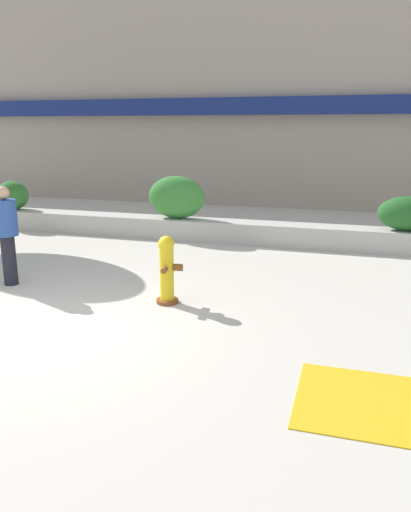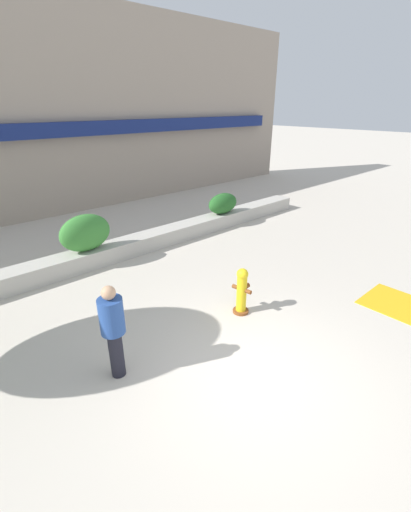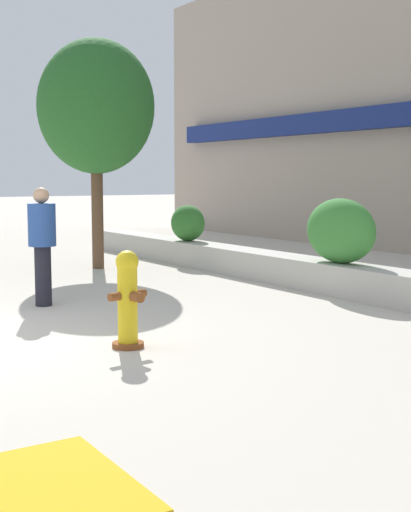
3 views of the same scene
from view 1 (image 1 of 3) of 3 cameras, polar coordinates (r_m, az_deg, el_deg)
name	(u,v)px [view 1 (image 1 of 3)]	position (r m, az deg, el deg)	size (l,w,h in m)	color
ground_plane	(39,328)	(7.33, -18.50, -7.84)	(120.00, 120.00, 0.00)	beige
building_facade	(239,88)	(17.98, 3.85, 18.63)	(30.00, 1.36, 8.00)	gray
planter_wall_low	(182,228)	(12.42, -2.67, 3.17)	(18.00, 0.70, 0.50)	#B7B2A8
hedge_bush_0	(13,195)	(14.67, -21.17, 6.49)	(0.91, 0.66, 0.78)	#2D6B28
hedge_bush_1	(177,197)	(12.34, -3.33, 6.72)	(1.43, 0.66, 1.04)	#387F33
hedge_bush_2	(409,214)	(11.68, 22.21, 4.50)	(1.30, 0.68, 0.75)	#235B23
fire_hydrant	(167,269)	(7.78, -4.42, -1.51)	(0.46, 0.48, 1.08)	brown
pedestrian	(6,229)	(9.25, -21.83, 2.84)	(0.56, 0.56, 1.73)	black
tactile_warning_pad	(365,402)	(5.49, 17.72, -15.62)	(1.36, 1.36, 0.01)	gold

